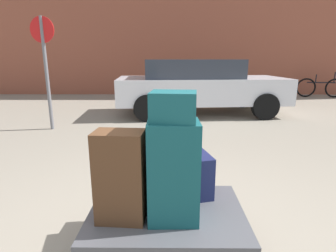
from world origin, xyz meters
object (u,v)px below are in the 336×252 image
Objects in this scene: parked_car at (198,85)px; bicycle_leaning at (320,87)px; duffel_bag_navy_stacked_top at (171,177)px; suitcase_teal_front_left at (173,172)px; bollard_kerb_mid at (279,95)px; no_parking_sign at (45,61)px; duffel_bag_teal_topmost_pile at (173,107)px; luggage_cart at (167,219)px; suitcase_brown_rear_left at (120,177)px; bollard_kerb_near at (234,95)px.

parked_car is 2.53× the size of bicycle_leaning.
parked_car reaches higher than duffel_bag_navy_stacked_top.
suitcase_teal_front_left is 1.06× the size of bollard_kerb_mid.
bicycle_leaning is at bearing 30.66° from no_parking_sign.
duffel_bag_teal_topmost_pile is (0.00, 0.00, 0.45)m from suitcase_teal_front_left.
duffel_bag_navy_stacked_top is at bearing 90.86° from suitcase_teal_front_left.
luggage_cart is 0.51m from suitcase_brown_rear_left.
suitcase_teal_front_left is 0.35m from duffel_bag_navy_stacked_top.
suitcase_brown_rear_left is 10.56m from bicycle_leaning.
suitcase_teal_front_left is 0.40× the size of bicycle_leaning.
bollard_kerb_near reaches higher than luggage_cart.
no_parking_sign is at bearing 129.15° from duffel_bag_teal_topmost_pile.
luggage_cart is at bearing -98.18° from parked_car.
suitcase_brown_rear_left is 7.79m from bollard_kerb_mid.
bollard_kerb_near is at bearing 72.58° from suitcase_teal_front_left.
luggage_cart is 1.62× the size of suitcase_teal_front_left.
bicycle_leaning is 0.78× the size of no_parking_sign.
no_parking_sign reaches higher than bollard_kerb_near.
duffel_bag_teal_topmost_pile is at bearing -116.64° from bollard_kerb_mid.
no_parking_sign is (-2.50, 3.77, 0.25)m from duffel_bag_teal_topmost_pile.
luggage_cart is 1.82× the size of duffel_bag_navy_stacked_top.
bicycle_leaning is at bearing 41.48° from duffel_bag_navy_stacked_top.
bollard_kerb_mid is (2.68, 1.34, -0.43)m from parked_car.
suitcase_brown_rear_left is at bearing -178.97° from suitcase_teal_front_left.
bicycle_leaning is (5.75, 8.54, 0.10)m from luggage_cart.
bollard_kerb_near is at bearing 75.07° from suitcase_brown_rear_left.
luggage_cart is 7.01m from bollard_kerb_near.
duffel_bag_teal_topmost_pile reaches higher than bollard_kerb_mid.
suitcase_brown_rear_left is at bearing -161.43° from luggage_cart.
duffel_bag_teal_topmost_pile reaches higher than duffel_bag_navy_stacked_top.
suitcase_brown_rear_left is 0.36× the size of bicycle_leaning.
parked_car is at bearing -147.45° from bicycle_leaning.
luggage_cart is 5.45m from parked_car.
duffel_bag_navy_stacked_top is 0.14× the size of parked_car.
suitcase_teal_front_left is at bearing 6.23° from suitcase_brown_rear_left.
duffel_bag_teal_topmost_pile is (0.01, -0.30, 0.63)m from duffel_bag_navy_stacked_top.
duffel_bag_navy_stacked_top is 6.80m from bollard_kerb_near.
parked_car is at bearing -153.47° from bollard_kerb_mid.
luggage_cart is at bearing 115.12° from suitcase_teal_front_left.
bollard_kerb_mid is at bearing 62.23° from suitcase_teal_front_left.
bollard_kerb_near is at bearing 46.76° from parked_car.
luggage_cart is at bearing -113.41° from duffel_bag_navy_stacked_top.
bollard_kerb_near is 1.00× the size of bollard_kerb_mid.
parked_car reaches higher than suitcase_teal_front_left.
parked_car is 6.66× the size of bollard_kerb_near.
bollard_kerb_near is 0.30× the size of no_parking_sign.
parked_car is 3.69m from no_parking_sign.
suitcase_teal_front_left is at bearing -123.43° from bicycle_leaning.
no_parking_sign is (-2.49, 3.47, 0.87)m from duffel_bag_navy_stacked_top.
duffel_bag_teal_topmost_pile is 4.53m from no_parking_sign.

